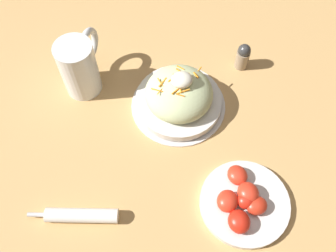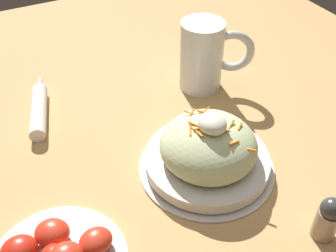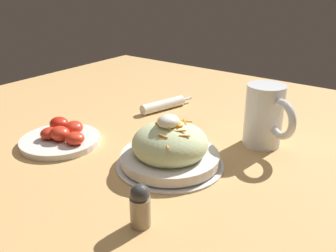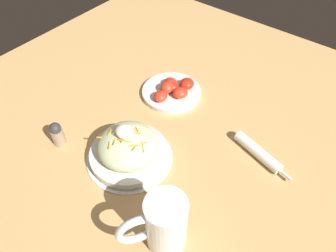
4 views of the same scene
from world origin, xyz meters
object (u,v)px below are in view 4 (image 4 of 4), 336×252
salt_shaker (57,134)px  napkin_roll (258,152)px  beer_mug (164,225)px  salad_plate (129,149)px  tomato_plate (173,90)px

salt_shaker → napkin_roll: bearing=33.3°
beer_mug → napkin_roll: (0.05, 0.32, -0.05)m
beer_mug → salt_shaker: (-0.39, 0.04, -0.03)m
salad_plate → tomato_plate: (-0.06, 0.27, -0.02)m
beer_mug → tomato_plate: size_ratio=0.77×
salad_plate → napkin_roll: bearing=39.5°
salad_plate → tomato_plate: bearing=103.3°
salad_plate → salt_shaker: 0.20m
napkin_roll → salt_shaker: salt_shaker is taller
beer_mug → salt_shaker: size_ratio=1.93×
napkin_roll → salt_shaker: 0.53m
beer_mug → salt_shaker: beer_mug is taller
salt_shaker → beer_mug: bearing=-5.2°
beer_mug → tomato_plate: beer_mug is taller
beer_mug → napkin_roll: 0.33m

